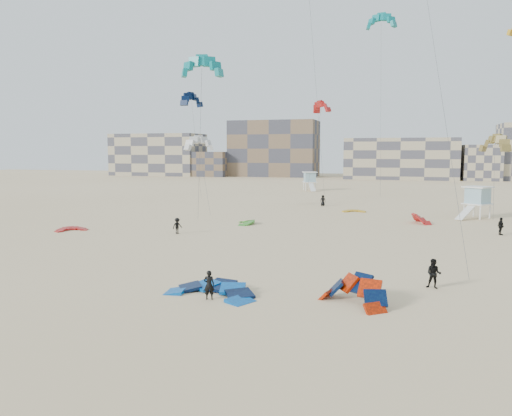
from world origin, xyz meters
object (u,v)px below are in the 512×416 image
(kite_ground_blue, at_px, (212,294))
(kite_ground_orange, at_px, (353,304))
(lifeguard_tower_near, at_px, (477,202))
(kitesurfer_main, at_px, (209,285))

(kite_ground_blue, height_order, kite_ground_orange, kite_ground_orange)
(kite_ground_blue, height_order, lifeguard_tower_near, lifeguard_tower_near)
(kite_ground_blue, bearing_deg, lifeguard_tower_near, 74.38)
(kite_ground_orange, bearing_deg, kitesurfer_main, -135.57)
(kitesurfer_main, xyz_separation_m, lifeguard_tower_near, (19.12, 41.02, 1.13))
(kite_ground_orange, distance_m, lifeguard_tower_near, 41.21)
(kitesurfer_main, bearing_deg, kite_ground_orange, 175.03)
(kite_ground_orange, height_order, kitesurfer_main, kite_ground_orange)
(kite_ground_blue, relative_size, lifeguard_tower_near, 0.87)
(kite_ground_blue, relative_size, kitesurfer_main, 3.11)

